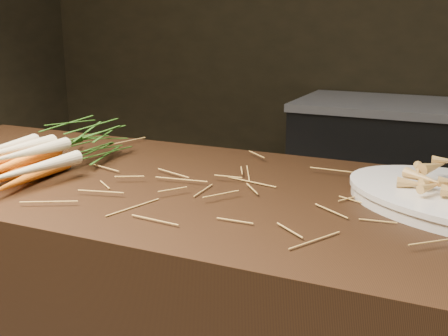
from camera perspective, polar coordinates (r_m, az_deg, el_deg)
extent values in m
cone|color=#D85B11|center=(1.31, -21.00, -0.76)|extent=(0.04, 0.30, 0.04)
cone|color=#D85B11|center=(1.28, -19.47, -1.00)|extent=(0.07, 0.30, 0.04)
cone|color=#D85B11|center=(1.28, -20.71, 0.31)|extent=(0.06, 0.30, 0.04)
cone|color=beige|center=(1.30, -21.07, 1.64)|extent=(0.03, 0.28, 0.04)
cone|color=beige|center=(1.28, -19.53, 1.44)|extent=(0.04, 0.28, 0.05)
cone|color=beige|center=(1.24, -19.34, -0.21)|extent=(0.07, 0.28, 0.03)
ellipsoid|color=#2D661B|center=(1.49, -14.36, 2.91)|extent=(0.19, 0.26, 0.10)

